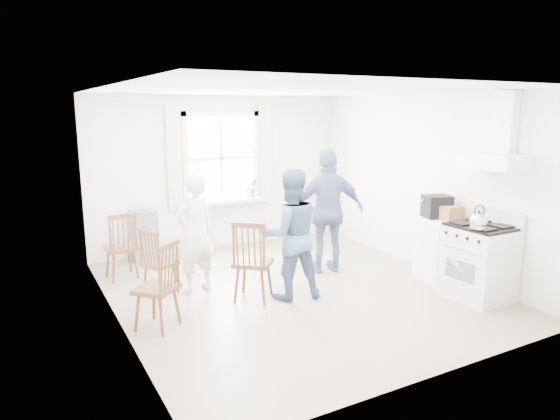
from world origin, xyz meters
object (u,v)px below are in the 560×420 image
object	(u,v)px
windsor_chair_a	(122,239)
windsor_chair_b	(250,253)
person_left	(195,233)
gas_stove	(479,261)
low_cabinet	(440,250)
stereo_stack	(437,206)
person_mid	(290,234)
windsor_chair_c	(164,276)
person_right	(328,211)

from	to	relation	value
windsor_chair_a	windsor_chair_b	bearing A→B (deg)	-53.06
windsor_chair_a	person_left	bearing A→B (deg)	-50.38
gas_stove	low_cabinet	distance (m)	0.70
stereo_stack	person_left	xyz separation A→B (m)	(-3.08, 1.18, -0.26)
person_mid	windsor_chair_c	bearing A→B (deg)	17.92
stereo_stack	windsor_chair_c	bearing A→B (deg)	176.71
person_left	person_right	xyz separation A→B (m)	(1.98, -0.16, 0.12)
stereo_stack	windsor_chair_a	world-z (taller)	stereo_stack
windsor_chair_a	person_right	distance (m)	2.95
stereo_stack	windsor_chair_a	size ratio (longest dim) A/B	0.44
stereo_stack	person_right	world-z (taller)	person_right
windsor_chair_c	person_mid	world-z (taller)	person_mid
windsor_chair_a	person_right	world-z (taller)	person_right
low_cabinet	windsor_chair_a	world-z (taller)	windsor_chair_a
gas_stove	windsor_chair_c	bearing A→B (deg)	165.14
gas_stove	person_mid	size ratio (longest dim) A/B	0.68
person_left	person_mid	size ratio (longest dim) A/B	0.95
windsor_chair_a	windsor_chair_b	xyz separation A→B (m)	(1.21, -1.61, 0.05)
low_cabinet	person_mid	distance (m)	2.23
windsor_chair_c	person_mid	distance (m)	1.69
windsor_chair_a	person_mid	bearing A→B (deg)	-44.57
windsor_chair_b	person_right	bearing A→B (deg)	19.83
windsor_chair_a	low_cabinet	bearing A→B (deg)	-29.19
windsor_chair_a	person_right	xyz separation A→B (m)	(2.73, -1.06, 0.32)
windsor_chair_c	person_right	bearing A→B (deg)	16.83
stereo_stack	person_left	size ratio (longest dim) A/B	0.27
person_left	person_mid	distance (m)	1.26
stereo_stack	person_left	bearing A→B (deg)	158.99
low_cabinet	windsor_chair_b	world-z (taller)	windsor_chair_b
windsor_chair_b	person_left	bearing A→B (deg)	123.22
person_mid	windsor_chair_a	bearing A→B (deg)	-32.52
gas_stove	stereo_stack	xyz separation A→B (m)	(0.03, 0.78, 0.57)
windsor_chair_b	windsor_chair_c	distance (m)	1.18
stereo_stack	person_left	world-z (taller)	person_left
low_cabinet	windsor_chair_b	distance (m)	2.72
gas_stove	windsor_chair_c	world-z (taller)	gas_stove
stereo_stack	windsor_chair_b	world-z (taller)	stereo_stack
windsor_chair_a	person_left	size ratio (longest dim) A/B	0.61
low_cabinet	stereo_stack	bearing A→B (deg)	118.97
low_cabinet	windsor_chair_b	xyz separation A→B (m)	(-2.66, 0.55, 0.19)
stereo_stack	windsor_chair_a	xyz separation A→B (m)	(-3.83, 2.09, -0.46)
gas_stove	person_mid	bearing A→B (deg)	150.74
windsor_chair_b	stereo_stack	bearing A→B (deg)	-10.31
low_cabinet	person_left	world-z (taller)	person_left
low_cabinet	gas_stove	bearing A→B (deg)	-95.68
windsor_chair_a	person_mid	distance (m)	2.43
stereo_stack	person_mid	bearing A→B (deg)	169.56
stereo_stack	windsor_chair_a	distance (m)	4.39
windsor_chair_a	person_right	size ratio (longest dim) A/B	0.53
low_cabinet	person_left	xyz separation A→B (m)	(-3.12, 1.26, 0.34)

